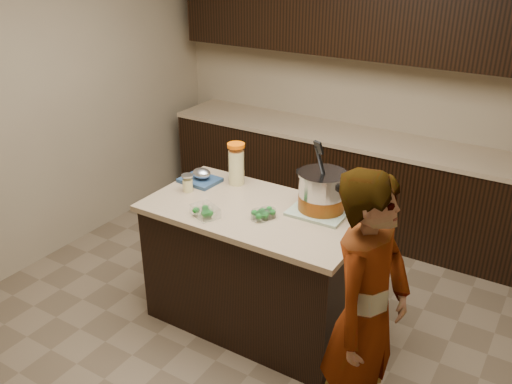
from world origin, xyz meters
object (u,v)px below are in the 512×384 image
(island, at_px, (256,266))
(stock_pot, at_px, (322,194))
(lemonade_pitcher, at_px, (236,166))
(person, at_px, (366,316))

(island, distance_m, stock_pot, 0.71)
(lemonade_pitcher, height_order, person, person)
(island, xyz_separation_m, stock_pot, (0.38, 0.19, 0.57))
(stock_pot, distance_m, lemonade_pitcher, 0.71)
(lemonade_pitcher, relative_size, person, 0.19)
(island, xyz_separation_m, person, (0.98, -0.53, 0.34))
(person, bearing_deg, lemonade_pitcher, 65.15)
(lemonade_pitcher, distance_m, person, 1.55)
(lemonade_pitcher, bearing_deg, island, -38.75)
(lemonade_pitcher, bearing_deg, stock_pot, -5.82)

